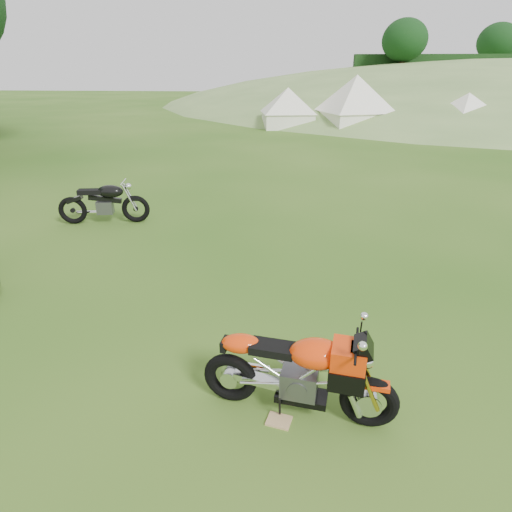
# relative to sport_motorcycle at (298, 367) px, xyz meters

# --- Properties ---
(ground) EXTENTS (120.00, 120.00, 0.00)m
(ground) POSITION_rel_sport_motorcycle_xyz_m (-0.65, 1.75, -0.55)
(ground) COLOR #245011
(ground) RESTS_ON ground
(sport_motorcycle) EXTENTS (1.89, 0.76, 1.10)m
(sport_motorcycle) POSITION_rel_sport_motorcycle_xyz_m (0.00, 0.00, 0.00)
(sport_motorcycle) COLOR red
(sport_motorcycle) RESTS_ON ground
(plywood_board) EXTENTS (0.27, 0.24, 0.02)m
(plywood_board) POSITION_rel_sport_motorcycle_xyz_m (-0.17, -0.16, -0.54)
(plywood_board) COLOR tan
(plywood_board) RESTS_ON ground
(vintage_moto_c) EXTENTS (1.94, 0.75, 1.00)m
(vintage_moto_c) POSITION_rel_sport_motorcycle_xyz_m (-4.22, 5.36, -0.05)
(vintage_moto_c) COLOR black
(vintage_moto_c) RESTS_ON ground
(tent_left) EXTENTS (3.10, 3.10, 2.33)m
(tent_left) POSITION_rel_sport_motorcycle_xyz_m (-0.51, 22.19, 0.61)
(tent_left) COLOR white
(tent_left) RESTS_ON ground
(tent_mid) EXTENTS (4.06, 4.06, 2.75)m
(tent_mid) POSITION_rel_sport_motorcycle_xyz_m (3.14, 21.60, 0.82)
(tent_mid) COLOR white
(tent_mid) RESTS_ON ground
(tent_right) EXTENTS (3.32, 3.32, 2.23)m
(tent_right) POSITION_rel_sport_motorcycle_xyz_m (8.63, 20.44, 0.57)
(tent_right) COLOR white
(tent_right) RESTS_ON ground
(caravan) EXTENTS (4.49, 3.16, 1.92)m
(caravan) POSITION_rel_sport_motorcycle_xyz_m (10.46, 22.80, 0.41)
(caravan) COLOR white
(caravan) RESTS_ON ground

